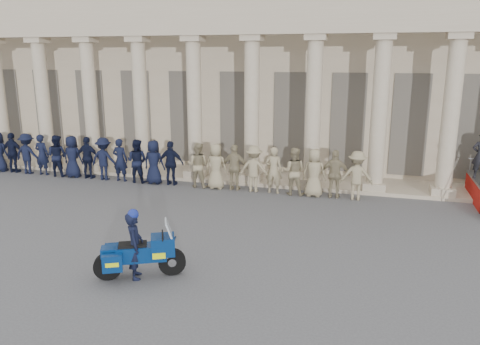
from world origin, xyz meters
name	(u,v)px	position (x,y,z in m)	size (l,w,h in m)	color
ground	(138,251)	(0.00, 0.00, 0.00)	(90.00, 90.00, 0.00)	#4B4B4E
building	(260,73)	(0.00, 14.74, 4.52)	(40.00, 12.50, 9.00)	tan
officer_rank	(133,161)	(-3.79, 6.82, 0.96)	(20.51, 0.73, 1.93)	black
motorcycle	(140,253)	(0.87, -1.45, 0.64)	(2.13, 1.42, 1.48)	black
rider	(135,244)	(0.76, -1.51, 0.90)	(0.65, 0.75, 1.82)	black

